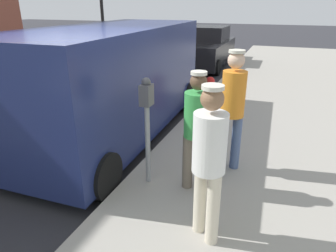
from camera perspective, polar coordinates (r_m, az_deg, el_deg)
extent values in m
plane|color=#2D2D33|center=(5.43, -15.33, -6.76)|extent=(80.00, 80.00, 0.00)
cube|color=#9E998E|center=(4.53, 24.72, -13.25)|extent=(5.00, 32.00, 0.15)
cylinder|color=gray|center=(4.21, -3.82, -3.55)|extent=(0.07, 0.07, 1.15)
cube|color=#4C4C51|center=(3.96, -4.08, 5.83)|extent=(0.14, 0.18, 0.28)
sphere|color=#47474C|center=(3.91, -4.15, 8.22)|extent=(0.12, 0.12, 0.12)
cylinder|color=#726656|center=(4.14, 6.70, -7.01)|extent=(0.14, 0.14, 0.78)
cylinder|color=#726656|center=(4.17, 3.68, -6.67)|extent=(0.14, 0.14, 0.78)
cylinder|color=green|center=(3.87, 5.53, 2.09)|extent=(0.34, 0.34, 0.59)
sphere|color=brown|center=(3.74, 5.77, 8.29)|extent=(0.21, 0.21, 0.21)
cylinder|color=silver|center=(3.72, 5.83, 9.88)|extent=(0.20, 0.20, 0.04)
cylinder|color=#4C608C|center=(4.73, 12.65, -2.94)|extent=(0.14, 0.14, 0.87)
cylinder|color=#4C608C|center=(4.63, 10.25, -3.30)|extent=(0.14, 0.14, 0.87)
cylinder|color=orange|center=(4.42, 12.20, 5.89)|extent=(0.34, 0.34, 0.65)
sphere|color=beige|center=(4.31, 12.71, 11.96)|extent=(0.24, 0.24, 0.24)
cylinder|color=silver|center=(4.30, 12.85, 13.51)|extent=(0.22, 0.22, 0.04)
cylinder|color=beige|center=(3.29, 8.43, -15.29)|extent=(0.14, 0.14, 0.82)
cylinder|color=beige|center=(3.42, 6.03, -13.46)|extent=(0.14, 0.14, 0.82)
cylinder|color=white|center=(2.99, 7.85, -3.20)|extent=(0.34, 0.34, 0.61)
sphere|color=#8C6647|center=(2.83, 8.31, 5.05)|extent=(0.22, 0.22, 0.22)
cylinder|color=silver|center=(2.80, 8.44, 7.23)|extent=(0.21, 0.21, 0.04)
cube|color=navy|center=(6.11, -10.43, 8.70)|extent=(2.14, 5.25, 1.96)
cube|color=black|center=(4.15, -27.58, 5.86)|extent=(1.84, 0.13, 0.88)
cylinder|color=black|center=(4.32, -11.92, -9.15)|extent=(0.24, 0.69, 0.68)
cylinder|color=black|center=(7.81, 3.57, 5.60)|extent=(0.24, 0.69, 0.68)
cylinder|color=black|center=(8.50, -8.91, 6.75)|extent=(0.24, 0.69, 0.68)
cube|color=black|center=(13.52, 7.00, 13.63)|extent=(1.87, 4.42, 0.89)
cube|color=black|center=(13.64, 7.38, 16.84)|extent=(1.62, 2.00, 0.60)
cylinder|color=black|center=(11.80, 9.10, 10.79)|extent=(0.23, 0.60, 0.60)
cylinder|color=black|center=(12.24, 1.05, 11.47)|extent=(0.23, 0.60, 0.60)
cylinder|color=black|center=(15.00, 11.77, 12.98)|extent=(0.23, 0.60, 0.60)
cylinder|color=black|center=(15.35, 5.26, 13.53)|extent=(0.23, 0.60, 0.60)
cylinder|color=black|center=(16.44, -12.42, 21.75)|extent=(0.16, 0.16, 5.20)
cylinder|color=red|center=(7.10, 7.77, 5.12)|extent=(0.24, 0.24, 0.70)
sphere|color=red|center=(7.00, 7.94, 8.34)|extent=(0.20, 0.20, 0.20)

